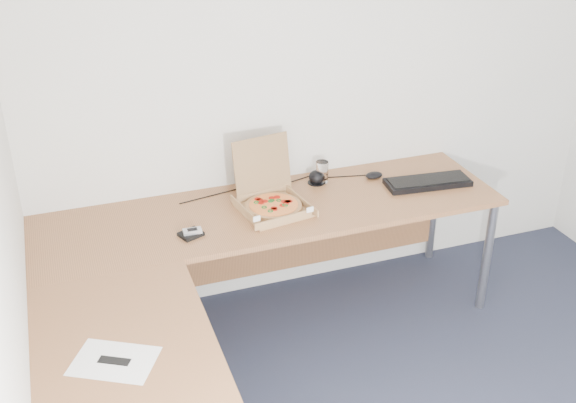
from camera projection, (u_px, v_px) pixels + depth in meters
name	position (u px, v px, depth m)	size (l,w,h in m)	color
room_shell	(530.00, 232.00, 2.45)	(3.50, 3.50, 2.50)	silver
desk	(235.00, 265.00, 3.27)	(2.50, 2.20, 0.73)	#996039
pizza_box	(272.00, 202.00, 3.68)	(0.33, 0.39, 0.34)	#AC8051
drinking_glass	(322.00, 172.00, 3.96)	(0.07, 0.07, 0.13)	white
keyboard	(428.00, 182.00, 3.95)	(0.48, 0.17, 0.03)	black
mouse	(374.00, 175.00, 4.03)	(0.10, 0.07, 0.04)	black
wallet	(191.00, 234.00, 3.45)	(0.11, 0.09, 0.02)	black
phone	(192.00, 231.00, 3.44)	(0.09, 0.05, 0.02)	#B2B5BA
paper_sheet	(114.00, 361.00, 2.62)	(0.31, 0.22, 0.00)	white
dome_speaker	(316.00, 176.00, 3.96)	(0.10, 0.10, 0.08)	black
cable_bundle	(278.00, 186.00, 3.94)	(0.58, 0.04, 0.01)	black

